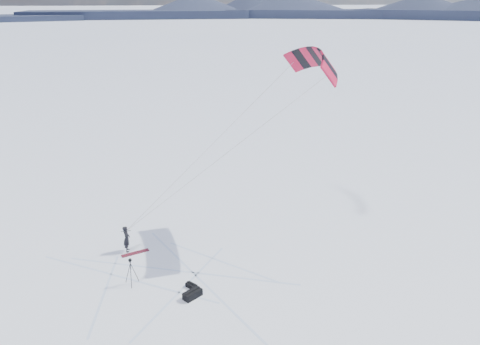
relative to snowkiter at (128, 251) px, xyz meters
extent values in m
plane|color=white|center=(1.32, -2.81, 0.00)|extent=(1800.00, 1800.00, 0.00)
cube|color=#1F273B|center=(189.41, 256.07, 2.30)|extent=(147.80, 124.57, 4.61)
cone|color=#1F273B|center=(189.41, 256.07, 4.61)|extent=(89.40, 89.40, 8.00)
cube|color=#1F273B|center=(100.20, 301.52, 2.30)|extent=(156.56, 89.15, 4.61)
cone|color=#1F273B|center=(100.20, 301.52, 4.61)|extent=(80.64, 80.64, 8.00)
cube|color=#1F273B|center=(1.32, 317.19, 2.30)|extent=(150.00, 45.00, 4.61)
cone|color=#1F273B|center=(1.32, 317.19, 4.61)|extent=(64.00, 64.00, 8.00)
cube|color=#ABBFDD|center=(-3.68, -6.81, 0.00)|extent=(6.00, 0.12, 0.01)
cube|color=#ABBFDD|center=(-1.98, -4.51, 0.00)|extent=(3.52, 7.29, 0.01)
cube|color=#ABBFDD|center=(-0.28, -2.21, 0.00)|extent=(6.45, 7.79, 0.01)
cube|color=#ABBFDD|center=(1.42, 0.09, 0.00)|extent=(11.66, 3.07, 0.01)
cube|color=#ABBFDD|center=(3.12, -5.61, 0.00)|extent=(1.27, 5.91, 0.01)
cube|color=#ABBFDD|center=(4.82, -3.31, 0.00)|extent=(6.52, 4.83, 0.01)
imported|color=black|center=(0.00, 0.00, 0.00)|extent=(0.38, 0.58, 1.59)
cube|color=maroon|center=(0.43, -0.37, 0.02)|extent=(1.62, 0.78, 0.04)
cylinder|color=black|center=(0.49, -3.42, 0.63)|extent=(0.39, 0.22, 1.26)
cylinder|color=black|center=(0.15, -3.40, 0.63)|extent=(0.37, 0.26, 1.26)
cylinder|color=black|center=(0.30, -3.70, 0.63)|extent=(0.05, 0.42, 1.26)
cylinder|color=black|center=(0.31, -3.51, 1.07)|extent=(0.04, 0.04, 0.38)
cube|color=black|center=(0.31, -3.51, 1.32)|extent=(0.10, 0.10, 0.05)
cube|color=black|center=(0.31, -3.51, 1.42)|extent=(0.17, 0.15, 0.11)
cylinder|color=black|center=(0.31, -3.41, 1.42)|extent=(0.08, 0.11, 0.08)
cube|color=black|center=(3.27, -5.26, 0.18)|extent=(1.05, 0.93, 0.36)
cylinder|color=black|center=(3.27, -5.26, 0.39)|extent=(0.81, 0.60, 0.09)
cube|color=black|center=(3.30, -4.43, 0.11)|extent=(0.62, 0.66, 0.23)
cylinder|color=black|center=(3.30, -4.43, 0.24)|extent=(0.42, 0.49, 0.07)
cube|color=red|center=(11.08, -1.70, 10.20)|extent=(1.25, 0.69, 1.41)
cube|color=black|center=(11.32, -1.14, 10.43)|extent=(1.17, 0.74, 1.35)
cube|color=red|center=(11.49, -0.52, 10.60)|extent=(1.09, 0.76, 1.29)
cube|color=black|center=(11.57, 0.14, 10.70)|extent=(1.00, 0.77, 1.22)
cube|color=red|center=(11.56, 0.82, 10.74)|extent=(1.01, 0.76, 1.15)
cube|color=black|center=(11.47, 1.49, 10.70)|extent=(1.10, 0.76, 1.22)
cube|color=red|center=(11.30, 2.13, 10.60)|extent=(1.18, 0.75, 1.29)
cube|color=black|center=(11.05, 2.73, 10.43)|extent=(1.25, 0.71, 1.35)
cube|color=red|center=(10.73, 3.25, 10.20)|extent=(1.32, 0.65, 1.41)
cylinder|color=#99999E|center=(5.54, -0.85, 5.75)|extent=(11.10, 1.73, 8.92)
cylinder|color=#99999E|center=(5.36, 1.63, 5.75)|extent=(10.75, 3.27, 8.92)
cylinder|color=black|center=(0.00, 0.00, 1.30)|extent=(0.55, 0.07, 0.03)
camera|label=1|loc=(1.79, -24.81, 13.90)|focal=35.00mm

